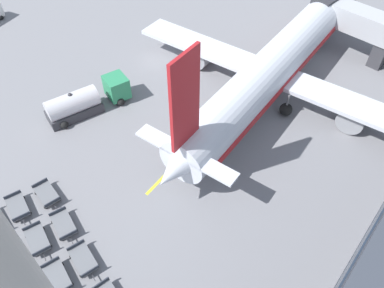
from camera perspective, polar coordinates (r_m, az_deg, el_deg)
name	(u,v)px	position (r m, az deg, el deg)	size (l,w,h in m)	color
ground_plane	(159,58)	(48.86, -5.01, 12.89)	(500.00, 500.00, 0.00)	gray
airplane	(277,64)	(42.65, 12.82, 11.82)	(34.55, 41.20, 13.97)	silver
fuel_tanker_secondary	(84,102)	(41.67, -16.13, 6.21)	(5.02, 9.39, 3.00)	#2D8C5B
baggage_dolly_row_near_col_b	(5,258)	(33.29, -26.66, -15.20)	(3.48, 2.12, 0.92)	slate
baggage_dolly_row_mid_a_col_a	(18,207)	(35.50, -25.01, -8.73)	(3.48, 2.16, 0.92)	slate
baggage_dolly_row_mid_a_col_b	(37,240)	(33.07, -22.50, -13.34)	(3.48, 2.17, 0.92)	slate
baggage_dolly_row_mid_a_col_c	(57,278)	(31.00, -19.84, -18.62)	(3.49, 2.10, 0.92)	slate
baggage_dolly_row_mid_b_col_a	(47,194)	(35.37, -21.24, -7.14)	(3.49, 1.92, 0.92)	slate
baggage_dolly_row_mid_b_col_b	(64,225)	(33.09, -18.96, -11.54)	(3.48, 2.16, 0.92)	slate
baggage_dolly_row_mid_b_col_c	(83,260)	(31.07, -16.22, -16.55)	(3.49, 2.07, 0.92)	slate
stand_guidance_stripe	(216,122)	(39.69, 3.71, 3.36)	(2.00, 22.79, 0.01)	yellow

